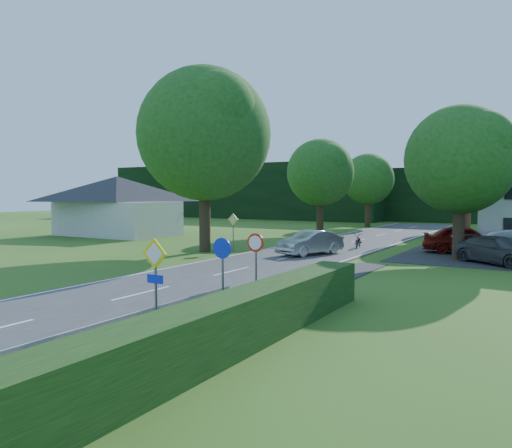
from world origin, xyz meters
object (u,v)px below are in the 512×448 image
Objects in this scene: parked_car_red at (465,239)px; streetlight at (457,181)px; parked_car_grey at (498,250)px; parasol at (511,239)px; moving_car at (310,243)px; motorcycle at (358,240)px.

streetlight is at bearing 150.93° from parked_car_red.
parasol is (0.29, 5.22, 0.19)m from parked_car_grey.
moving_car is 2.19× the size of parasol.
parasol reaches higher than moving_car.
motorcycle is at bearing 173.04° from streetlight.
parasol reaches higher than parked_car_grey.
parasol is at bearing -1.68° from motorcycle.
parked_car_grey is at bearing -34.01° from motorcycle.
parked_car_red is at bearing 64.77° from parked_car_grey.
parked_car_red is 1.01× the size of parked_car_grey.
motorcycle is 9.22m from parasol.
streetlight is 1.60× the size of parked_car_red.
streetlight is 1.62× the size of parked_car_grey.
parked_car_grey is (10.08, 1.32, -0.01)m from moving_car.
motorcycle is at bearing 96.12° from moving_car.
parked_car_red is (7.92, 5.45, 0.13)m from moving_car.
streetlight reaches higher than motorcycle.
parked_car_grey is 2.46× the size of parasol.
moving_car is at bearing 134.65° from parked_car_grey.
moving_car reaches higher than parked_car_grey.
parasol is at bearing 34.02° from parked_car_grey.
moving_car is 5.17m from motorcycle.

